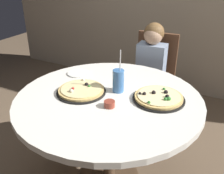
% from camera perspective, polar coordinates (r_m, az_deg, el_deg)
% --- Properties ---
extents(dining_table, '(1.27, 1.27, 0.75)m').
position_cam_1_polar(dining_table, '(1.77, -0.76, -4.77)').
color(dining_table, silver).
rests_on(dining_table, ground_plane).
extents(chair_wooden, '(0.43, 0.43, 0.95)m').
position_cam_1_polar(chair_wooden, '(2.61, 9.22, 2.56)').
color(chair_wooden, brown).
rests_on(chair_wooden, ground_plane).
extents(diner_child, '(0.27, 0.42, 1.08)m').
position_cam_1_polar(diner_child, '(2.47, 7.96, 0.03)').
color(diner_child, '#3F4766').
rests_on(diner_child, ground_plane).
extents(pizza_veggie, '(0.34, 0.34, 0.05)m').
position_cam_1_polar(pizza_veggie, '(1.78, -6.92, -0.76)').
color(pizza_veggie, black).
rests_on(pizza_veggie, dining_table).
extents(pizza_cheese, '(0.34, 0.34, 0.05)m').
position_cam_1_polar(pizza_cheese, '(1.70, 10.44, -2.34)').
color(pizza_cheese, black).
rests_on(pizza_cheese, dining_table).
extents(soda_cup, '(0.08, 0.08, 0.31)m').
position_cam_1_polar(soda_cup, '(1.75, 1.43, 1.42)').
color(soda_cup, '#3F72B2').
rests_on(soda_cup, dining_table).
extents(sauce_bowl, '(0.07, 0.07, 0.04)m').
position_cam_1_polar(sauce_bowl, '(1.59, -0.58, -3.83)').
color(sauce_bowl, brown).
rests_on(sauce_bowl, dining_table).
extents(plate_small, '(0.18, 0.18, 0.01)m').
position_cam_1_polar(plate_small, '(2.09, -7.52, 3.11)').
color(plate_small, white).
rests_on(plate_small, dining_table).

